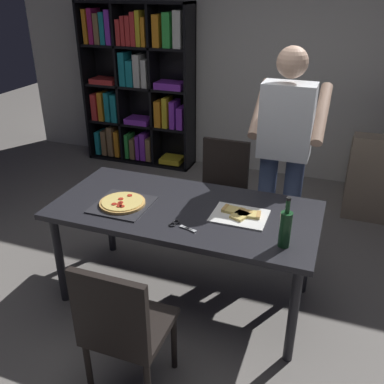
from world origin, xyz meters
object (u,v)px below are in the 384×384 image
object	(u,v)px
dining_table	(185,217)
chair_far_side	(222,185)
bookshelf	(137,85)
wine_bottle	(285,228)
pepperoni_pizza_on_tray	(122,203)
chair_near_camera	(122,325)
person_serving_pizza	(284,149)
kitchen_scissors	(179,225)

from	to	relation	value
dining_table	chair_far_side	distance (m)	0.93
bookshelf	dining_table	bearing A→B (deg)	-57.03
dining_table	wine_bottle	xyz separation A→B (m)	(0.71, -0.24, 0.19)
pepperoni_pizza_on_tray	wine_bottle	distance (m)	1.14
chair_near_camera	pepperoni_pizza_on_tray	xyz separation A→B (m)	(-0.41, 0.80, 0.25)
chair_far_side	bookshelf	world-z (taller)	bookshelf
person_serving_pizza	dining_table	bearing A→B (deg)	-127.71
bookshelf	chair_far_side	bearing A→B (deg)	-43.36
chair_near_camera	pepperoni_pizza_on_tray	world-z (taller)	chair_near_camera
kitchen_scissors	dining_table	bearing A→B (deg)	103.00
chair_far_side	kitchen_scissors	world-z (taller)	chair_far_side
chair_far_side	chair_near_camera	bearing A→B (deg)	-90.00
person_serving_pizza	pepperoni_pizza_on_tray	bearing A→B (deg)	-139.48
pepperoni_pizza_on_tray	kitchen_scissors	world-z (taller)	pepperoni_pizza_on_tray
bookshelf	wine_bottle	distance (m)	3.45
chair_near_camera	kitchen_scissors	size ratio (longest dim) A/B	4.53
pepperoni_pizza_on_tray	chair_far_side	bearing A→B (deg)	68.24
chair_near_camera	bookshelf	size ratio (longest dim) A/B	0.46
wine_bottle	dining_table	bearing A→B (deg)	161.60
chair_far_side	pepperoni_pizza_on_tray	bearing A→B (deg)	-111.76
wine_bottle	pepperoni_pizza_on_tray	bearing A→B (deg)	173.88
chair_near_camera	pepperoni_pizza_on_tray	bearing A→B (deg)	117.23
dining_table	person_serving_pizza	size ratio (longest dim) A/B	1.03
chair_near_camera	wine_bottle	distance (m)	1.05
bookshelf	pepperoni_pizza_on_tray	size ratio (longest dim) A/B	5.19
chair_near_camera	pepperoni_pizza_on_tray	distance (m)	0.94
chair_far_side	kitchen_scissors	xyz separation A→B (m)	(0.06, -1.16, 0.24)
bookshelf	kitchen_scissors	world-z (taller)	bookshelf
chair_far_side	wine_bottle	xyz separation A→B (m)	(0.71, -1.16, 0.36)
chair_near_camera	kitchen_scissors	bearing A→B (deg)	85.34
bookshelf	pepperoni_pizza_on_tray	distance (m)	2.74
wine_bottle	kitchen_scissors	bearing A→B (deg)	-179.75
dining_table	chair_far_side	bearing A→B (deg)	90.00
pepperoni_pizza_on_tray	dining_table	bearing A→B (deg)	15.69
chair_near_camera	wine_bottle	size ratio (longest dim) A/B	2.85
chair_near_camera	person_serving_pizza	distance (m)	1.77
wine_bottle	bookshelf	bearing A→B (deg)	130.78
kitchen_scissors	chair_near_camera	bearing A→B (deg)	-94.66
person_serving_pizza	wine_bottle	size ratio (longest dim) A/B	5.54
dining_table	bookshelf	bearing A→B (deg)	122.97
chair_near_camera	bookshelf	world-z (taller)	bookshelf
kitchen_scissors	bookshelf	bearing A→B (deg)	121.40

